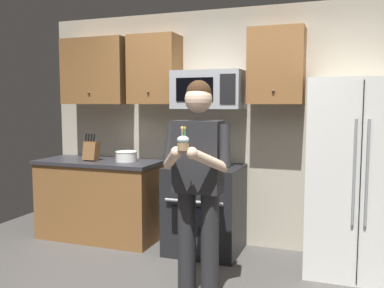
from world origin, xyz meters
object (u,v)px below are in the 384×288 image
object	(u,v)px
microwave	(209,90)
person	(198,176)
refrigerator	(359,177)
cupcake	(183,143)
knife_block	(91,151)
bowl_large_white	(126,156)
oven_range	(205,209)

from	to	relation	value
microwave	person	world-z (taller)	microwave
microwave	person	distance (m)	1.34
refrigerator	person	xyz separation A→B (m)	(-1.24, -0.94, 0.10)
person	cupcake	size ratio (longest dim) A/B	10.13
refrigerator	knife_block	world-z (taller)	refrigerator
refrigerator	person	bearing A→B (deg)	-142.82
microwave	cupcake	xyz separation A→B (m)	(0.26, -1.43, -0.43)
microwave	person	bearing A→B (deg)	-76.83
microwave	refrigerator	bearing A→B (deg)	-6.03
refrigerator	bowl_large_white	bearing A→B (deg)	177.87
cupcake	refrigerator	bearing A→B (deg)	45.65
bowl_large_white	cupcake	distance (m)	1.85
knife_block	bowl_large_white	distance (m)	0.42
bowl_large_white	person	distance (m)	1.60
microwave	bowl_large_white	size ratio (longest dim) A/B	2.95
refrigerator	person	world-z (taller)	refrigerator
oven_range	person	xyz separation A→B (m)	(0.26, -0.98, 0.53)
knife_block	bowl_large_white	world-z (taller)	knife_block
microwave	knife_block	world-z (taller)	microwave
oven_range	microwave	distance (m)	1.26
oven_range	bowl_large_white	world-z (taller)	bowl_large_white
refrigerator	knife_block	xyz separation A→B (m)	(-2.87, 0.01, 0.13)
microwave	knife_block	bearing A→B (deg)	-173.81
person	cupcake	distance (m)	0.44
refrigerator	microwave	bearing A→B (deg)	173.97
refrigerator	person	size ratio (longest dim) A/B	1.02
oven_range	knife_block	bearing A→B (deg)	-178.77
oven_range	person	distance (m)	1.15
refrigerator	cupcake	xyz separation A→B (m)	(-1.24, -1.27, 0.39)
microwave	refrigerator	size ratio (longest dim) A/B	0.41
oven_range	cupcake	distance (m)	1.57
bowl_large_white	cupcake	bearing A→B (deg)	-48.20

